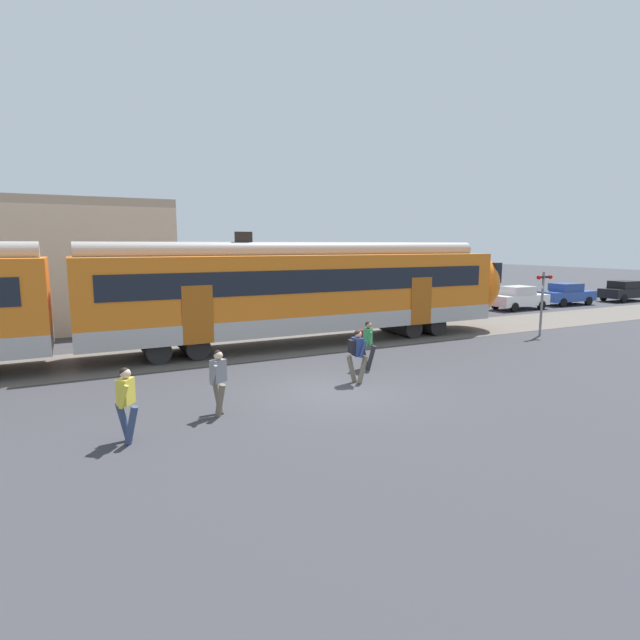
% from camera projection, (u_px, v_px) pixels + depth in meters
% --- Properties ---
extents(ground_plane, '(160.00, 160.00, 0.00)m').
position_uv_depth(ground_plane, '(333.00, 390.00, 14.65)').
color(ground_plane, '#38383D').
extents(track_bed, '(80.00, 4.40, 0.01)m').
position_uv_depth(track_bed, '(8.00, 372.00, 16.64)').
color(track_bed, '#605951').
rests_on(track_bed, ground).
extents(commuter_train, '(38.05, 3.07, 4.73)m').
position_uv_depth(commuter_train, '(85.00, 302.00, 17.40)').
color(commuter_train, '#B2ADA8').
rests_on(commuter_train, ground).
extents(pedestrian_yellow, '(0.49, 0.67, 1.67)m').
position_uv_depth(pedestrian_yellow, '(126.00, 399.00, 10.60)').
color(pedestrian_yellow, navy).
rests_on(pedestrian_yellow, ground).
extents(pedestrian_grey, '(0.51, 0.71, 1.67)m').
position_uv_depth(pedestrian_grey, '(218.00, 378.00, 12.33)').
color(pedestrian_grey, '#6B6051').
rests_on(pedestrian_grey, ground).
extents(pedestrian_navy, '(0.63, 0.56, 1.67)m').
position_uv_depth(pedestrian_navy, '(357.00, 352.00, 15.22)').
color(pedestrian_navy, '#6B6051').
rests_on(pedestrian_navy, ground).
extents(pedestrian_green, '(0.50, 0.69, 1.67)m').
position_uv_depth(pedestrian_green, '(367.00, 341.00, 16.93)').
color(pedestrian_green, '#28282D').
rests_on(pedestrian_green, ground).
extents(parked_car_red, '(4.04, 1.83, 1.54)m').
position_uv_depth(parked_car_red, '(456.00, 301.00, 30.84)').
color(parked_car_red, '#B22323').
rests_on(parked_car_red, ground).
extents(parked_car_white, '(4.01, 1.78, 1.54)m').
position_uv_depth(parked_car_white, '(519.00, 298.00, 32.70)').
color(parked_car_white, silver).
rests_on(parked_car_white, ground).
extents(parked_car_blue, '(4.08, 1.92, 1.54)m').
position_uv_depth(parked_car_blue, '(567.00, 294.00, 35.23)').
color(parked_car_blue, '#284799').
rests_on(parked_car_blue, ground).
extents(parked_car_black, '(4.01, 1.79, 1.54)m').
position_uv_depth(parked_car_black, '(624.00, 291.00, 37.62)').
color(parked_car_black, black).
rests_on(parked_car_black, ground).
extents(crossing_signal, '(0.96, 0.22, 3.00)m').
position_uv_depth(crossing_signal, '(543.00, 293.00, 23.01)').
color(crossing_signal, gray).
rests_on(crossing_signal, ground).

